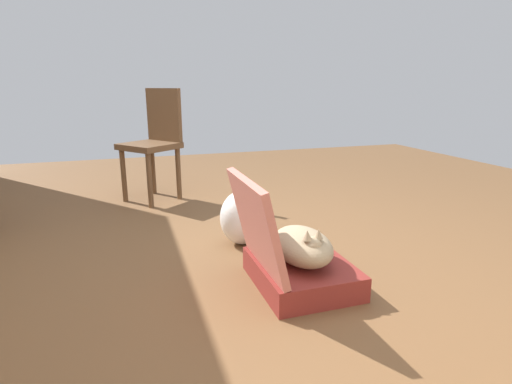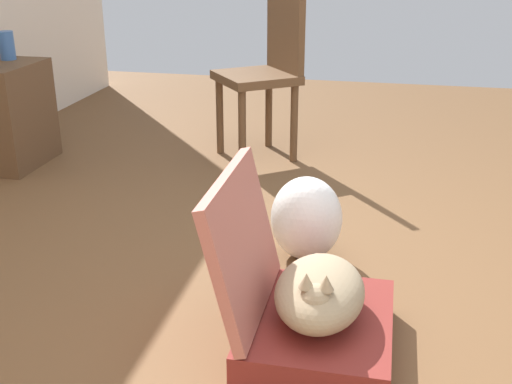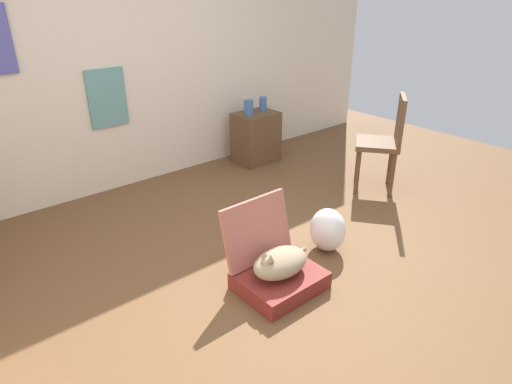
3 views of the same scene
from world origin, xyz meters
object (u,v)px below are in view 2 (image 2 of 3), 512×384
at_px(suitcase_base, 318,332).
at_px(chair, 267,68).
at_px(cat, 319,292).
at_px(vase_short, 7,46).
at_px(side_table, 7,115).
at_px(plastic_bag_white, 307,218).

relative_size(suitcase_base, chair, 0.57).
bearing_deg(cat, chair, 15.96).
bearing_deg(suitcase_base, vase_short, 51.84).
bearing_deg(cat, vase_short, 51.73).
xyz_separation_m(side_table, vase_short, (0.12, 0.02, 0.38)).
xyz_separation_m(suitcase_base, cat, (-0.01, 0.00, 0.15)).
distance_m(suitcase_base, plastic_bag_white, 0.65).
xyz_separation_m(suitcase_base, vase_short, (1.57, 2.00, 0.61)).
bearing_deg(cat, side_table, 53.69).
height_order(cat, plastic_bag_white, plastic_bag_white).
height_order(plastic_bag_white, chair, chair).
xyz_separation_m(suitcase_base, side_table, (1.45, 1.98, 0.23)).
height_order(cat, chair, chair).
bearing_deg(plastic_bag_white, suitcase_base, -168.74).
distance_m(side_table, vase_short, 0.40).
relative_size(plastic_bag_white, chair, 0.36).
height_order(cat, vase_short, vase_short).
relative_size(side_table, chair, 0.61).
bearing_deg(side_table, vase_short, 9.54).
xyz_separation_m(plastic_bag_white, side_table, (0.82, 1.85, 0.12)).
bearing_deg(plastic_bag_white, chair, 18.28).
distance_m(suitcase_base, side_table, 2.46).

